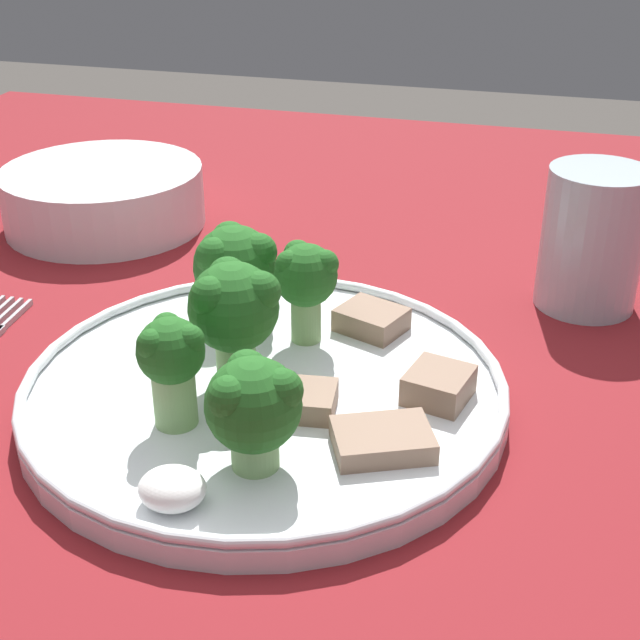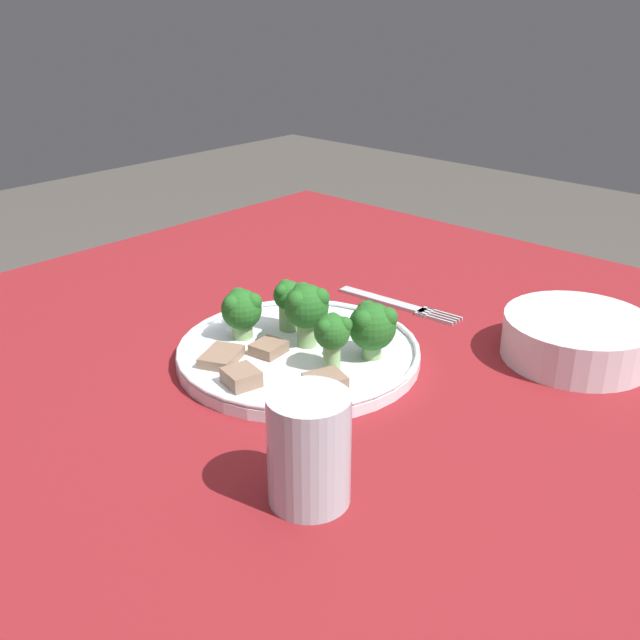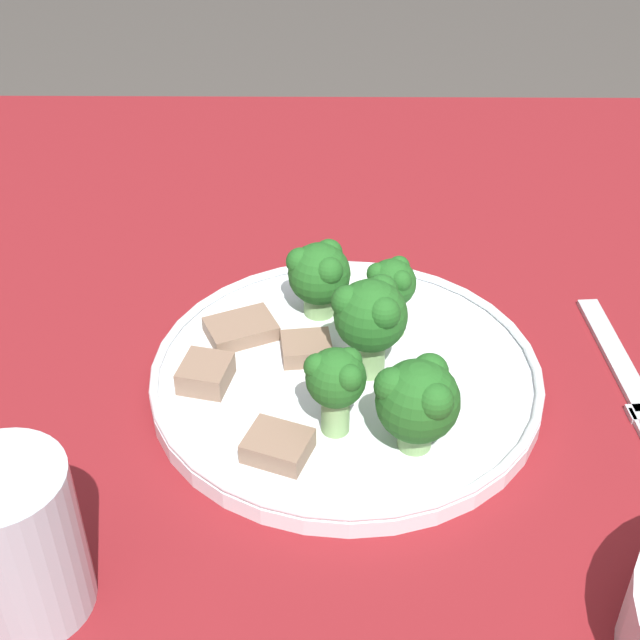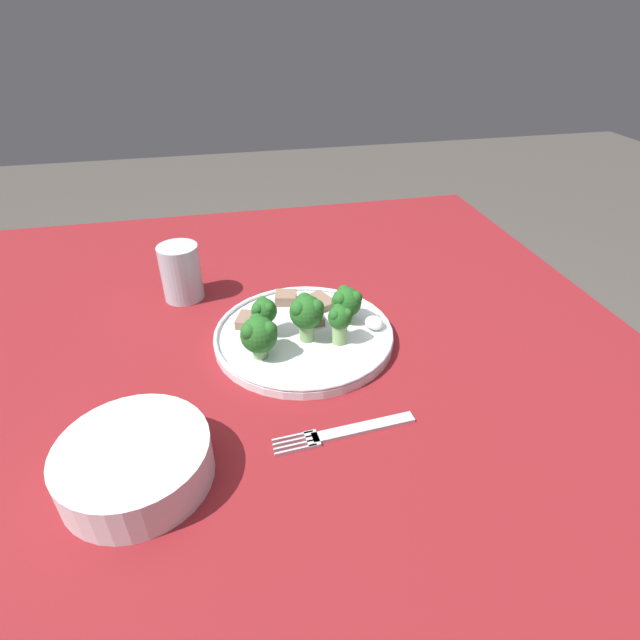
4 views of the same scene
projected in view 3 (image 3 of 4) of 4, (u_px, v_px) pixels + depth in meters
The scene contains 14 objects.
table at pixel (344, 549), 0.62m from camera, with size 1.06×1.08×0.78m.
dinner_plate at pixel (347, 376), 0.59m from camera, with size 0.26×0.26×0.02m.
fork at pixel (625, 374), 0.60m from camera, with size 0.03×0.17×0.00m.
drinking_glass at pixel (19, 549), 0.43m from camera, with size 0.06×0.06×0.09m.
broccoli_floret_near_rim_left at pixel (392, 289), 0.60m from camera, with size 0.03×0.03×0.06m.
broccoli_floret_center_left at pixel (336, 380), 0.52m from camera, with size 0.04×0.04×0.06m.
broccoli_floret_back_left at pixel (371, 316), 0.56m from camera, with size 0.05×0.05×0.07m.
broccoli_floret_front_left at pixel (418, 400), 0.51m from camera, with size 0.05×0.05×0.06m.
broccoli_floret_center_back at pixel (319, 274), 0.62m from camera, with size 0.05×0.04×0.06m.
meat_slice_front_slice at pixel (241, 329), 0.62m from camera, with size 0.06×0.05×0.01m.
meat_slice_middle_slice at pixel (278, 446), 0.52m from camera, with size 0.05×0.04×0.01m.
meat_slice_rear_slice at pixel (306, 348), 0.60m from camera, with size 0.04×0.03×0.01m.
meat_slice_edge_slice at pixel (206, 373), 0.57m from camera, with size 0.04×0.04×0.02m.
sauce_dollop at pixel (354, 275), 0.66m from camera, with size 0.03×0.03×0.02m.
Camera 3 is at (0.01, 0.40, 1.17)m, focal length 50.00 mm.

